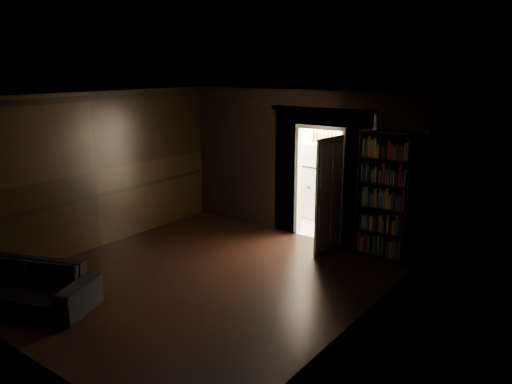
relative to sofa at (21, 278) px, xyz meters
The scene contains 9 objects.
ground 2.55m from the sofa, 56.31° to the left, with size 5.50×5.50×0.00m, color black.
room_walls 3.69m from the sofa, 66.33° to the left, with size 5.02×5.61×2.84m.
kitchen_alcove 6.32m from the sofa, 72.35° to the left, with size 2.20×1.80×2.60m.
sofa is the anchor object (origin of this frame).
bookshelf 5.73m from the sofa, 54.83° to the left, with size 0.90×0.32×2.20m, color black.
refrigerator 6.28m from the sofa, 78.03° to the left, with size 0.74×0.68×1.65m, color white.
door 5.03m from the sofa, 61.88° to the left, with size 0.85×0.05×2.05m, color white.
figurine 5.90m from the sofa, 57.13° to the left, with size 0.09×0.09×0.27m, color white.
bottles 6.35m from the sofa, 77.76° to the left, with size 0.65×0.08×0.26m, color black.
Camera 1 is at (4.98, -5.26, 3.23)m, focal length 35.00 mm.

